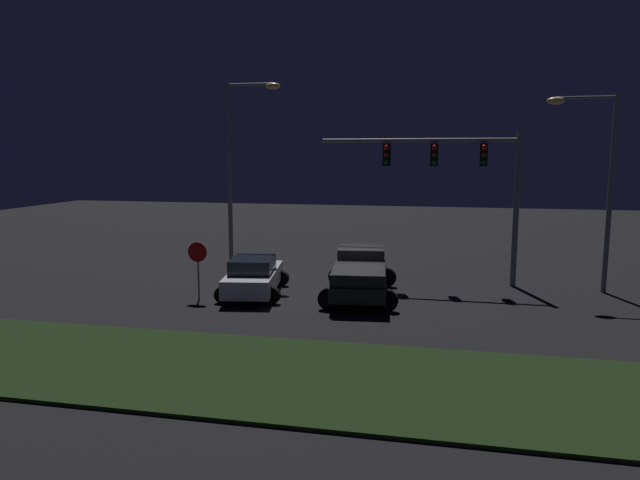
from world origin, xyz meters
TOP-DOWN VIEW (x-y plane):
  - ground_plane at (0.00, 0.00)m, footprint 80.00×80.00m
  - grass_median at (0.00, -9.09)m, footprint 23.61×5.39m
  - pickup_truck at (0.28, -0.46)m, footprint 3.23×5.57m
  - car_sedan at (-3.91, -1.02)m, footprint 2.93×4.63m
  - traffic_signal_gantry at (3.88, 2.64)m, footprint 8.32×0.56m
  - street_lamp_left at (-5.95, 3.20)m, footprint 2.61×0.44m
  - street_lamp_right at (9.23, 2.23)m, footprint 2.67×0.44m
  - stop_sign at (-5.70, -2.26)m, footprint 0.76×0.08m

SIDE VIEW (x-z plane):
  - ground_plane at x=0.00m, z-range 0.00..0.00m
  - grass_median at x=0.00m, z-range 0.00..0.10m
  - car_sedan at x=-3.91m, z-range -0.02..1.49m
  - pickup_truck at x=0.28m, z-range 0.10..1.90m
  - stop_sign at x=-5.70m, z-range 0.45..2.68m
  - traffic_signal_gantry at x=3.88m, z-range 1.65..8.15m
  - street_lamp_right at x=9.23m, z-range 1.05..8.90m
  - street_lamp_left at x=-5.95m, z-range 1.08..9.88m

